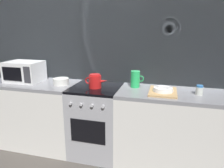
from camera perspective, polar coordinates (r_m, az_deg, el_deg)
name	(u,v)px	position (r m, az deg, el deg)	size (l,w,h in m)	color
ground_plane	(97,151)	(2.92, -4.14, -18.06)	(8.00, 8.00, 0.00)	#47423D
back_wall	(103,59)	(2.78, -2.43, 6.95)	(3.60, 0.05, 2.40)	gray
counter_left	(35,113)	(3.09, -20.43, -7.60)	(1.20, 0.60, 0.90)	silver
stove_unit	(96,121)	(2.70, -4.33, -10.04)	(0.60, 0.63, 0.90)	#9E9EA3
counter_right	(169,129)	(2.57, 15.45, -11.88)	(1.20, 0.60, 0.90)	silver
microwave	(24,72)	(3.01, -23.04, 3.19)	(0.46, 0.35, 0.27)	white
kettle	(95,81)	(2.48, -4.68, 0.78)	(0.28, 0.15, 0.17)	red
mixing_bowl	(61,81)	(2.71, -13.89, 0.70)	(0.20, 0.20, 0.08)	silver
pitcher	(135,79)	(2.51, 6.47, 1.35)	(0.16, 0.11, 0.20)	green
dish_pile	(163,91)	(2.36, 13.89, -1.81)	(0.30, 0.40, 0.07)	tan
spice_jar	(199,90)	(2.41, 23.00, -1.55)	(0.08, 0.08, 0.10)	silver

